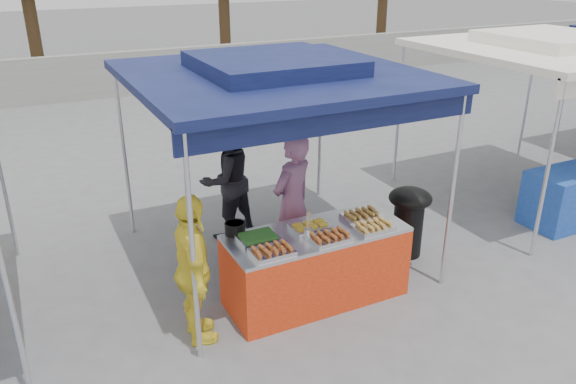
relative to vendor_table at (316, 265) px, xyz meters
name	(u,v)px	position (x,y,z in m)	size (l,w,h in m)	color
ground_plane	(311,293)	(0.00, 0.10, -0.43)	(80.00, 80.00, 0.00)	slate
back_wall	(119,74)	(0.00, 11.10, 0.17)	(40.00, 0.25, 1.20)	gray
main_canopy	(274,74)	(0.00, 1.07, 1.94)	(3.20, 3.20, 2.57)	silver
neighbor_stall_right	(564,105)	(4.50, 0.67, 1.18)	(3.20, 3.20, 2.57)	silver
vendor_table	(316,265)	(0.00, 0.00, 0.00)	(2.00, 0.80, 0.85)	red
food_tray_fl	(272,251)	(-0.64, -0.24, 0.46)	(0.42, 0.30, 0.07)	silver
food_tray_fm	(330,237)	(0.02, -0.24, 0.46)	(0.42, 0.30, 0.07)	silver
food_tray_fr	(373,227)	(0.57, -0.24, 0.46)	(0.42, 0.30, 0.07)	silver
food_tray_bl	(258,238)	(-0.65, 0.09, 0.46)	(0.42, 0.30, 0.07)	silver
food_tray_bm	(310,226)	(-0.04, 0.08, 0.46)	(0.42, 0.30, 0.07)	silver
food_tray_br	(362,216)	(0.62, 0.06, 0.46)	(0.42, 0.30, 0.07)	silver
cooking_pot	(235,228)	(-0.81, 0.35, 0.49)	(0.22, 0.22, 0.13)	black
skewer_cup	(308,233)	(-0.16, -0.09, 0.48)	(0.09, 0.09, 0.11)	silver
wok_burner	(409,216)	(1.56, 0.38, 0.12)	(0.55, 0.55, 0.93)	black
crate_left	(261,270)	(-0.40, 0.63, -0.28)	(0.47, 0.33, 0.28)	#1532AD
crate_right	(321,257)	(0.38, 0.54, -0.26)	(0.55, 0.38, 0.33)	#1532AD
crate_stacked	(322,234)	(0.38, 0.54, 0.05)	(0.51, 0.35, 0.30)	#1532AD
vendor_woman	(292,203)	(0.08, 0.75, 0.44)	(0.63, 0.42, 1.73)	#925D84
helper_man	(226,180)	(-0.32, 1.94, 0.40)	(0.80, 0.62, 1.65)	black
customer_person	(194,271)	(-1.42, -0.11, 0.37)	(0.93, 0.39, 1.59)	yellow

